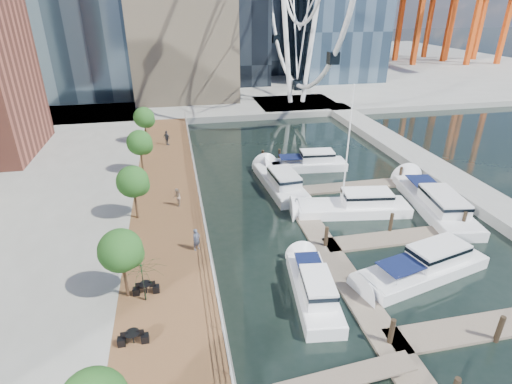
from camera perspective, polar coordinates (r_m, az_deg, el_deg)
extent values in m
plane|color=black|center=(25.17, 9.90, -18.45)|extent=(520.00, 520.00, 0.00)
cube|color=brown|center=(35.81, -12.52, -3.14)|extent=(6.00, 60.00, 1.00)
cube|color=#595954|center=(35.82, -7.73, -2.72)|extent=(0.25, 60.00, 1.00)
cube|color=gray|center=(120.01, -8.33, 17.26)|extent=(200.00, 114.00, 1.00)
cube|color=gray|center=(48.83, 23.74, 3.16)|extent=(4.00, 60.00, 1.00)
cube|color=gray|center=(73.85, 5.77, 12.27)|extent=(14.00, 12.00, 1.00)
cube|color=#6D6051|center=(33.41, 8.68, -5.81)|extent=(2.00, 32.00, 0.20)
cube|color=#6D6051|center=(28.04, 29.70, -16.43)|extent=(12.00, 2.00, 0.20)
cube|color=#6D6051|center=(34.32, 19.33, -6.19)|extent=(12.00, 2.00, 0.20)
cube|color=#6D6051|center=(42.06, 12.73, 0.72)|extent=(12.00, 2.00, 0.20)
cylinder|color=white|center=(71.27, 4.20, 22.83)|extent=(0.80, 0.80, 26.00)
cylinder|color=white|center=(72.77, 8.31, 22.71)|extent=(0.80, 0.80, 26.00)
cylinder|color=#3F2B1C|center=(25.82, -18.14, -11.82)|extent=(0.20, 0.20, 2.40)
sphere|color=#265B1E|center=(24.65, -18.80, -7.91)|extent=(2.60, 2.60, 2.60)
cylinder|color=#3F2B1C|center=(34.32, -16.77, -1.77)|extent=(0.20, 0.20, 2.40)
sphere|color=#265B1E|center=(33.45, -17.22, 1.43)|extent=(2.60, 2.60, 2.60)
cylinder|color=#3F2B1C|center=(43.47, -15.97, 4.18)|extent=(0.20, 0.20, 2.40)
sphere|color=#265B1E|center=(42.78, -16.31, 6.79)|extent=(2.60, 2.60, 2.60)
cylinder|color=#3F2B1C|center=(52.92, -15.45, 8.03)|extent=(0.20, 0.20, 2.40)
sphere|color=#265B1E|center=(52.36, -15.72, 10.22)|extent=(2.60, 2.60, 2.60)
imported|color=#4A5063|center=(29.25, -8.52, -6.72)|extent=(0.74, 0.69, 1.69)
imported|color=gray|center=(35.61, -11.21, -0.77)|extent=(0.65, 0.82, 1.66)
imported|color=#383C46|center=(51.55, -12.61, 7.55)|extent=(1.09, 1.07, 1.84)
imported|color=#0D3315|center=(25.05, -15.83, -12.32)|extent=(3.21, 3.26, 2.70)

